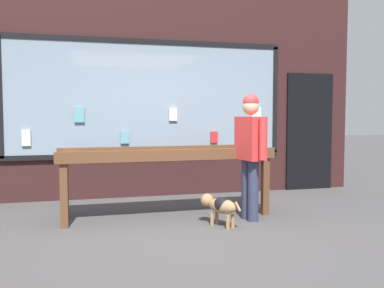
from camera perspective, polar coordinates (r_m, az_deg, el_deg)
ground_plane at (r=5.01m, az=-1.43°, el=-11.79°), size 40.00×40.00×0.00m
shopfront_facade at (r=7.19m, az=-5.60°, el=7.73°), size 7.39×0.29×3.72m
display_table_main at (r=5.70m, az=-3.42°, el=-2.21°), size 2.82×0.72×0.92m
person_browsing at (r=5.52m, az=7.79°, el=-0.44°), size 0.29×0.64×1.62m
small_dog at (r=5.26m, az=3.74°, el=-8.17°), size 0.40×0.54×0.37m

